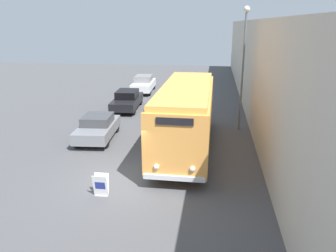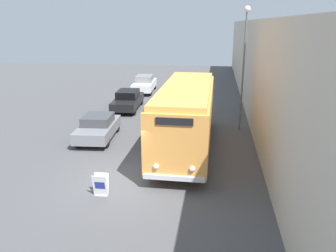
{
  "view_description": "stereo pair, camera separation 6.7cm",
  "coord_description": "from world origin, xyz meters",
  "px_view_note": "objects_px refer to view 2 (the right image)",
  "views": [
    {
      "loc": [
        3.77,
        -12.3,
        6.44
      ],
      "look_at": [
        1.73,
        1.76,
        1.96
      ],
      "focal_mm": 35.0,
      "sensor_mm": 36.0,
      "label": 1
    },
    {
      "loc": [
        3.83,
        -12.29,
        6.44
      ],
      "look_at": [
        1.73,
        1.76,
        1.96
      ],
      "focal_mm": 35.0,
      "sensor_mm": 36.0,
      "label": 2
    }
  ],
  "objects_px": {
    "parked_car_near": "(98,127)",
    "parked_car_mid": "(128,100)",
    "streetlamp": "(244,54)",
    "sign_board": "(101,185)",
    "parked_car_far": "(144,84)",
    "vintage_bus": "(186,114)"
  },
  "relations": [
    {
      "from": "vintage_bus",
      "to": "streetlamp",
      "type": "height_order",
      "value": "streetlamp"
    },
    {
      "from": "vintage_bus",
      "to": "parked_car_near",
      "type": "distance_m",
      "value": 5.33
    },
    {
      "from": "sign_board",
      "to": "parked_car_far",
      "type": "bearing_deg",
      "value": 97.57
    },
    {
      "from": "parked_car_near",
      "to": "parked_car_mid",
      "type": "relative_size",
      "value": 0.9
    },
    {
      "from": "parked_car_near",
      "to": "parked_car_mid",
      "type": "xyz_separation_m",
      "value": [
        -0.11,
        6.92,
        0.04
      ]
    },
    {
      "from": "parked_car_near",
      "to": "parked_car_far",
      "type": "bearing_deg",
      "value": 86.37
    },
    {
      "from": "vintage_bus",
      "to": "parked_car_mid",
      "type": "distance_m",
      "value": 9.34
    },
    {
      "from": "streetlamp",
      "to": "parked_car_mid",
      "type": "height_order",
      "value": "streetlamp"
    },
    {
      "from": "streetlamp",
      "to": "sign_board",
      "type": "bearing_deg",
      "value": -122.27
    },
    {
      "from": "parked_car_mid",
      "to": "parked_car_near",
      "type": "bearing_deg",
      "value": -92.69
    },
    {
      "from": "streetlamp",
      "to": "parked_car_near",
      "type": "relative_size",
      "value": 1.76
    },
    {
      "from": "streetlamp",
      "to": "parked_car_far",
      "type": "relative_size",
      "value": 1.56
    },
    {
      "from": "streetlamp",
      "to": "parked_car_near",
      "type": "height_order",
      "value": "streetlamp"
    },
    {
      "from": "sign_board",
      "to": "streetlamp",
      "type": "distance_m",
      "value": 11.69
    },
    {
      "from": "vintage_bus",
      "to": "parked_car_far",
      "type": "xyz_separation_m",
      "value": [
        -5.42,
        14.37,
        -1.1
      ]
    },
    {
      "from": "parked_car_mid",
      "to": "parked_car_far",
      "type": "relative_size",
      "value": 0.99
    },
    {
      "from": "vintage_bus",
      "to": "parked_car_near",
      "type": "xyz_separation_m",
      "value": [
        -5.15,
        0.72,
        -1.2
      ]
    },
    {
      "from": "parked_car_mid",
      "to": "parked_car_far",
      "type": "distance_m",
      "value": 6.73
    },
    {
      "from": "sign_board",
      "to": "parked_car_far",
      "type": "xyz_separation_m",
      "value": [
        -2.65,
        19.91,
        0.38
      ]
    },
    {
      "from": "streetlamp",
      "to": "parked_car_near",
      "type": "bearing_deg",
      "value": -160.24
    },
    {
      "from": "vintage_bus",
      "to": "parked_car_near",
      "type": "bearing_deg",
      "value": 172.09
    },
    {
      "from": "vintage_bus",
      "to": "parked_car_mid",
      "type": "height_order",
      "value": "vintage_bus"
    }
  ]
}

